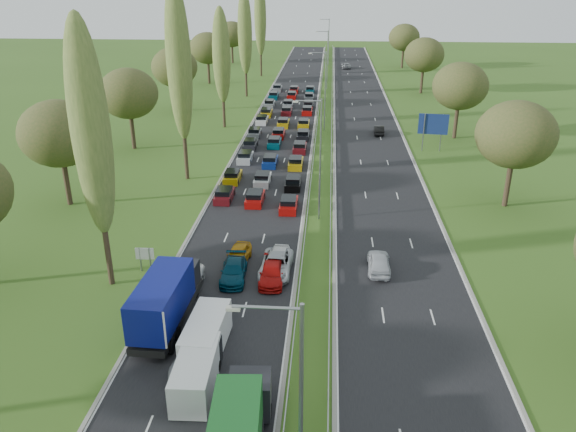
# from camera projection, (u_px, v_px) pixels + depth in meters

# --- Properties ---
(ground) EXTENTS (260.00, 260.00, 0.00)m
(ground) POSITION_uv_depth(u_px,v_px,m) (324.00, 127.00, 89.96)
(ground) COLOR #36581B
(ground) RESTS_ON ground
(near_carriageway) EXTENTS (10.50, 215.00, 0.04)m
(near_carriageway) POSITION_uv_depth(u_px,v_px,m) (284.00, 123.00, 92.72)
(near_carriageway) COLOR black
(near_carriageway) RESTS_ON ground
(far_carriageway) EXTENTS (10.50, 215.00, 0.04)m
(far_carriageway) POSITION_uv_depth(u_px,v_px,m) (366.00, 124.00, 91.79)
(far_carriageway) COLOR black
(far_carriageway) RESTS_ON ground
(central_reservation) EXTENTS (2.36, 215.00, 0.32)m
(central_reservation) POSITION_uv_depth(u_px,v_px,m) (325.00, 120.00, 92.04)
(central_reservation) COLOR gray
(central_reservation) RESTS_ON ground
(lamp_columns) EXTENTS (0.18, 140.18, 12.00)m
(lamp_columns) POSITION_uv_depth(u_px,v_px,m) (325.00, 92.00, 85.76)
(lamp_columns) COLOR gray
(lamp_columns) RESTS_ON ground
(poplar_row) EXTENTS (2.80, 127.80, 22.44)m
(poplar_row) POSITION_uv_depth(u_px,v_px,m) (206.00, 56.00, 75.33)
(poplar_row) COLOR #2D2116
(poplar_row) RESTS_ON ground
(woodland_left) EXTENTS (8.00, 166.00, 11.10)m
(woodland_left) POSITION_uv_depth(u_px,v_px,m) (120.00, 99.00, 72.82)
(woodland_left) COLOR #2D2116
(woodland_left) RESTS_ON ground
(woodland_right) EXTENTS (8.00, 153.00, 11.10)m
(woodland_right) POSITION_uv_depth(u_px,v_px,m) (473.00, 98.00, 73.38)
(woodland_right) COLOR #2D2116
(woodland_right) RESTS_ON ground
(traffic_queue_fill) EXTENTS (9.13, 68.96, 0.80)m
(traffic_queue_fill) POSITION_uv_depth(u_px,v_px,m) (281.00, 128.00, 87.90)
(traffic_queue_fill) COLOR #590F14
(traffic_queue_fill) RESTS_ON ground
(near_car_2) EXTENTS (3.05, 5.86, 1.58)m
(near_car_2) POSITION_uv_depth(u_px,v_px,m) (180.00, 282.00, 42.85)
(near_car_2) COLOR white
(near_car_2) RESTS_ON near_carriageway
(near_car_6) EXTENTS (2.67, 5.61, 1.55)m
(near_car_6) POSITION_uv_depth(u_px,v_px,m) (197.00, 354.00, 34.72)
(near_car_6) COLOR gray
(near_car_6) RESTS_ON near_carriageway
(near_car_7) EXTENTS (2.23, 4.92, 1.40)m
(near_car_7) POSITION_uv_depth(u_px,v_px,m) (234.00, 271.00, 44.70)
(near_car_7) COLOR #042F43
(near_car_7) RESTS_ON near_carriageway
(near_car_8) EXTENTS (2.07, 4.39, 1.45)m
(near_car_8) POSITION_uv_depth(u_px,v_px,m) (238.00, 255.00, 47.17)
(near_car_8) COLOR #B67A0C
(near_car_8) RESTS_ON near_carriageway
(near_car_9) EXTENTS (1.87, 4.48, 1.44)m
(near_car_9) POSITION_uv_depth(u_px,v_px,m) (251.00, 399.00, 31.12)
(near_car_9) COLOR black
(near_car_9) RESTS_ON near_carriageway
(near_car_10) EXTENTS (2.65, 5.45, 1.49)m
(near_car_10) POSITION_uv_depth(u_px,v_px,m) (276.00, 265.00, 45.55)
(near_car_10) COLOR #B2B7BD
(near_car_10) RESTS_ON near_carriageway
(near_car_11) EXTENTS (2.01, 4.71, 1.35)m
(near_car_11) POSITION_uv_depth(u_px,v_px,m) (272.00, 273.00, 44.41)
(near_car_11) COLOR #A70C0A
(near_car_11) RESTS_ON near_carriageway
(near_car_12) EXTENTS (1.90, 4.36, 1.46)m
(near_car_12) POSITION_uv_depth(u_px,v_px,m) (279.00, 259.00, 46.57)
(near_car_12) COLOR white
(near_car_12) RESTS_ON near_carriageway
(far_car_0) EXTENTS (1.93, 4.56, 1.54)m
(far_car_0) POSITION_uv_depth(u_px,v_px,m) (379.00, 262.00, 45.93)
(far_car_0) COLOR #B6BAC0
(far_car_0) RESTS_ON far_carriageway
(far_car_1) EXTENTS (1.49, 4.05, 1.32)m
(far_car_1) POSITION_uv_depth(u_px,v_px,m) (379.00, 130.00, 85.74)
(far_car_1) COLOR black
(far_car_1) RESTS_ON far_carriageway
(far_car_2) EXTENTS (2.41, 4.98, 1.37)m
(far_car_2) POSITION_uv_depth(u_px,v_px,m) (346.00, 66.00, 146.84)
(far_car_2) COLOR gray
(far_car_2) RESTS_ON far_carriageway
(blue_lorry) EXTENTS (2.58, 9.27, 3.92)m
(blue_lorry) POSITION_uv_depth(u_px,v_px,m) (166.00, 299.00, 38.39)
(blue_lorry) COLOR black
(blue_lorry) RESTS_ON near_carriageway
(white_van_front) EXTENTS (2.14, 5.46, 2.19)m
(white_van_front) POSITION_uv_depth(u_px,v_px,m) (197.00, 371.00, 32.79)
(white_van_front) COLOR white
(white_van_front) RESTS_ON near_carriageway
(white_van_rear) EXTENTS (2.19, 5.59, 2.25)m
(white_van_rear) POSITION_uv_depth(u_px,v_px,m) (207.00, 333.00, 36.22)
(white_van_rear) COLOR white
(white_van_rear) RESTS_ON near_carriageway
(info_sign) EXTENTS (1.50, 0.16, 2.10)m
(info_sign) POSITION_uv_depth(u_px,v_px,m) (145.00, 256.00, 45.62)
(info_sign) COLOR gray
(info_sign) RESTS_ON ground
(direction_sign) EXTENTS (3.98, 0.59, 5.20)m
(direction_sign) POSITION_uv_depth(u_px,v_px,m) (433.00, 126.00, 76.33)
(direction_sign) COLOR gray
(direction_sign) RESTS_ON ground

